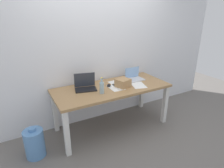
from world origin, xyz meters
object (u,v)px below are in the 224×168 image
(laptop_right, at_px, (134,77))
(beer_bottle, at_px, (102,87))
(cardboard_box, at_px, (123,83))
(water_cooler_jug, at_px, (35,143))
(computer_mouse, at_px, (109,85))
(desk, at_px, (112,92))
(laptop_left, at_px, (85,86))

(laptop_right, distance_m, beer_bottle, 0.84)
(cardboard_box, relative_size, water_cooler_jug, 0.45)
(computer_mouse, relative_size, cardboard_box, 0.49)
(desk, bearing_deg, cardboard_box, -27.14)
(beer_bottle, distance_m, computer_mouse, 0.31)
(laptop_left, relative_size, beer_bottle, 1.49)
(water_cooler_jug, bearing_deg, computer_mouse, 8.19)
(desk, xyz_separation_m, water_cooler_jug, (-1.29, -0.13, -0.45))
(desk, height_order, laptop_right, laptop_right)
(laptop_left, distance_m, beer_bottle, 0.32)
(laptop_left, bearing_deg, desk, -16.41)
(computer_mouse, bearing_deg, laptop_right, 41.66)
(desk, distance_m, laptop_right, 0.56)
(laptop_right, distance_m, cardboard_box, 0.42)
(beer_bottle, relative_size, computer_mouse, 2.50)
(laptop_right, xyz_separation_m, water_cooler_jug, (-1.82, -0.26, -0.58))
(laptop_left, bearing_deg, laptop_right, 0.03)
(beer_bottle, distance_m, cardboard_box, 0.42)
(laptop_right, height_order, computer_mouse, laptop_right)
(laptop_right, bearing_deg, computer_mouse, -172.28)
(laptop_left, bearing_deg, computer_mouse, -11.28)
(laptop_right, relative_size, computer_mouse, 2.96)
(laptop_left, xyz_separation_m, beer_bottle, (0.16, -0.28, 0.04))
(laptop_left, height_order, computer_mouse, laptop_left)
(computer_mouse, xyz_separation_m, cardboard_box, (0.19, -0.13, 0.05))
(desk, distance_m, beer_bottle, 0.35)
(computer_mouse, relative_size, water_cooler_jug, 0.22)
(desk, relative_size, water_cooler_jug, 4.16)
(beer_bottle, height_order, cardboard_box, beer_bottle)
(beer_bottle, height_order, water_cooler_jug, beer_bottle)
(computer_mouse, bearing_deg, water_cooler_jug, -137.87)
(computer_mouse, bearing_deg, laptop_left, -157.34)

